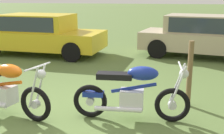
% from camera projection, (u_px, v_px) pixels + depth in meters
% --- Properties ---
extents(ground_plane, '(120.00, 120.00, 0.00)m').
position_uv_depth(ground_plane, '(69.00, 114.00, 5.28)').
color(ground_plane, '#567038').
extents(motorcycle_orange, '(2.02, 0.81, 1.02)m').
position_uv_depth(motorcycle_orange, '(4.00, 89.00, 5.16)').
color(motorcycle_orange, black).
rests_on(motorcycle_orange, ground).
extents(motorcycle_blue, '(2.03, 0.64, 1.02)m').
position_uv_depth(motorcycle_blue, '(132.00, 93.00, 4.94)').
color(motorcycle_blue, black).
rests_on(motorcycle_blue, ground).
extents(car_yellow, '(4.51, 2.18, 1.43)m').
position_uv_depth(car_yellow, '(40.00, 32.00, 10.34)').
color(car_yellow, gold).
rests_on(car_yellow, ground).
extents(car_beige, '(4.71, 2.58, 1.43)m').
position_uv_depth(car_beige, '(206.00, 34.00, 9.86)').
color(car_beige, '#BCAD8C').
rests_on(car_beige, ground).
extents(fence_post_wooden, '(0.10, 0.10, 1.28)m').
position_uv_depth(fence_post_wooden, '(190.00, 74.00, 5.52)').
color(fence_post_wooden, brown).
rests_on(fence_post_wooden, ground).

